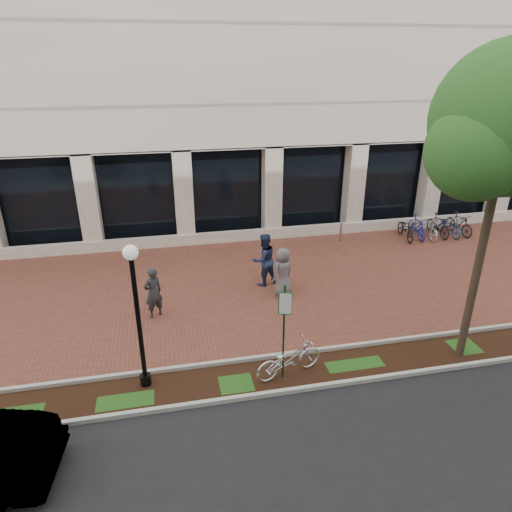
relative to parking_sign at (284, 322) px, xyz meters
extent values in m
plane|color=black|center=(0.20, 5.37, -1.71)|extent=(120.00, 120.00, 0.00)
cube|color=brown|center=(0.20, 5.37, -1.70)|extent=(40.00, 9.00, 0.01)
cube|color=black|center=(0.20, 0.12, -1.70)|extent=(40.00, 1.50, 0.01)
cube|color=#ABACA2|center=(0.20, 0.87, -1.65)|extent=(40.00, 0.12, 0.12)
cube|color=#ABACA2|center=(0.20, -0.63, -1.65)|extent=(40.00, 0.12, 0.12)
cube|color=beige|center=(0.20, 15.87, 8.39)|extent=(40.00, 12.00, 11.80)
cube|color=black|center=(0.20, 10.97, 0.39)|extent=(40.00, 0.15, 4.20)
cube|color=beige|center=(0.20, 9.87, -1.46)|extent=(40.00, 0.25, 0.50)
cube|color=beige|center=(0.20, 10.27, 0.39)|extent=(0.80, 0.80, 4.20)
cube|color=#153A1A|center=(0.00, 0.01, -0.35)|extent=(0.05, 0.05, 2.72)
cube|color=#175F23|center=(0.00, -0.02, 0.52)|extent=(0.34, 0.02, 0.62)
cube|color=white|center=(0.00, -0.03, 0.52)|extent=(0.30, 0.01, 0.56)
cylinder|color=black|center=(-3.53, 0.45, -1.56)|extent=(0.28, 0.28, 0.30)
cylinder|color=black|center=(-3.53, 0.45, 0.08)|extent=(0.12, 0.12, 3.57)
sphere|color=silver|center=(-3.53, 0.45, 2.01)|extent=(0.36, 0.36, 0.36)
cylinder|color=#443227|center=(5.20, -0.06, 0.63)|extent=(0.22, 0.22, 4.68)
sphere|color=#1E531A|center=(5.20, -0.06, 4.76)|extent=(3.56, 3.56, 3.56)
sphere|color=#1E531A|center=(4.31, -0.32, 4.13)|extent=(2.31, 2.31, 2.31)
imported|color=silver|center=(0.18, 0.08, -1.20)|extent=(2.03, 1.15, 1.01)
imported|color=#28282D|center=(-3.26, 3.87, -0.84)|extent=(0.75, 0.67, 1.73)
imported|color=#1F2B4F|center=(0.72, 5.39, -0.71)|extent=(1.18, 1.06, 1.99)
imported|color=#5D5C61|center=(1.19, 4.47, -0.83)|extent=(1.03, 0.92, 1.76)
cylinder|color=#ADADB1|center=(5.12, 8.86, -1.28)|extent=(0.11, 0.11, 0.87)
sphere|color=#ADADB1|center=(5.12, 8.86, -0.79)|extent=(0.12, 0.12, 0.12)
imported|color=black|center=(8.20, 8.56, -1.23)|extent=(0.85, 1.87, 0.95)
imported|color=#212D97|center=(8.75, 8.56, -1.18)|extent=(0.62, 1.79, 1.05)
imported|color=silver|center=(9.30, 8.56, -1.23)|extent=(0.67, 1.82, 0.95)
imported|color=black|center=(9.85, 8.56, -1.18)|extent=(0.55, 1.77, 1.05)
imported|color=navy|center=(10.40, 8.56, -1.23)|extent=(0.78, 1.86, 0.95)
imported|color=black|center=(10.95, 8.56, -1.18)|extent=(0.73, 1.81, 1.05)
cylinder|color=#ADADB1|center=(9.58, 8.56, -1.31)|extent=(0.04, 0.04, 0.80)
camera|label=1|loc=(-2.71, -9.42, 6.05)|focal=32.00mm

